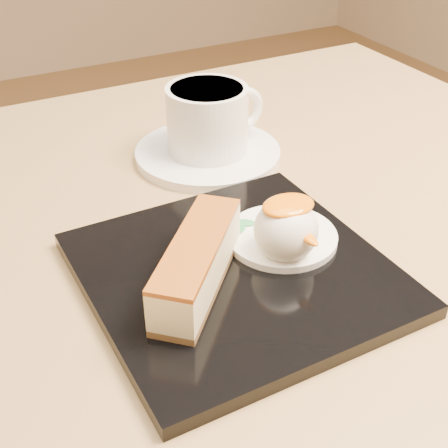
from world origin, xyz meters
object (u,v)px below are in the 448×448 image
saucer (208,154)px  cheesecake (197,263)px  coffee_cup (209,118)px  table (263,375)px  dessert_plate (236,274)px  ice_cream_scoop (286,230)px

saucer → cheesecake: bearing=-118.4°
cheesecake → coffee_cup: 0.22m
coffee_cup → table: bearing=-105.4°
dessert_plate → ice_cream_scoop: bearing=-7.1°
saucer → coffee_cup: coffee_cup is taller
table → dessert_plate: bearing=-149.9°
table → saucer: size_ratio=5.33×
table → coffee_cup: (0.03, 0.16, 0.20)m
ice_cream_scoop → dessert_plate: bearing=172.9°
saucer → dessert_plate: bearing=-110.4°
dessert_plate → ice_cream_scoop: ice_cream_scoop is taller
dessert_plate → saucer: bearing=69.6°
table → cheesecake: cheesecake is taller
ice_cream_scoop → coffee_cup: size_ratio=0.45×
dessert_plate → coffee_cup: (0.07, 0.19, 0.04)m
table → ice_cream_scoop: bearing=-101.1°
cheesecake → saucer: size_ratio=0.75×
cheesecake → saucer: 0.22m
dessert_plate → coffee_cup: 0.21m
ice_cream_scoop → coffee_cup: (0.03, 0.20, 0.01)m
table → cheesecake: 0.21m
dessert_plate → saucer: (0.07, 0.19, -0.00)m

